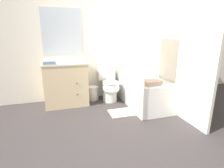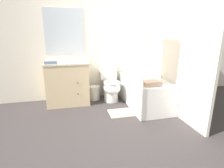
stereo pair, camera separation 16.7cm
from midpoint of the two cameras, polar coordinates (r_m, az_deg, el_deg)
ground_plane at (r=2.77m, az=3.77°, el=-14.66°), size 14.00×14.00×0.00m
wall_back at (r=3.97m, az=-3.18°, el=13.56°), size 8.00×0.06×2.50m
wall_right at (r=3.62m, az=18.57°, el=12.57°), size 0.05×2.60×2.50m
vanity_cabinet at (r=3.71m, az=-13.01°, el=0.49°), size 0.86×0.60×0.88m
sink_faucet at (r=3.83m, az=-13.49°, el=7.95°), size 0.14×0.12×0.12m
toilet at (r=3.78m, az=0.85°, el=-0.30°), size 0.36×0.68×0.79m
bathtub at (r=3.68m, az=11.60°, el=-2.26°), size 0.68×1.43×0.56m
shower_curtain at (r=2.98m, az=9.79°, el=7.72°), size 0.02×0.58×1.98m
wastebasket at (r=3.92m, az=-4.45°, el=-2.88°), size 0.24×0.24×0.30m
tissue_box at (r=3.58m, az=-10.88°, el=7.80°), size 0.15×0.13×0.12m
hand_towel_folded at (r=3.45m, az=-18.02°, el=6.70°), size 0.22×0.14×0.06m
bath_towel_folded at (r=3.10m, az=14.26°, el=0.26°), size 0.29×0.23×0.08m
bath_mat at (r=3.28m, az=4.71°, el=-9.38°), size 0.48×0.37×0.02m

